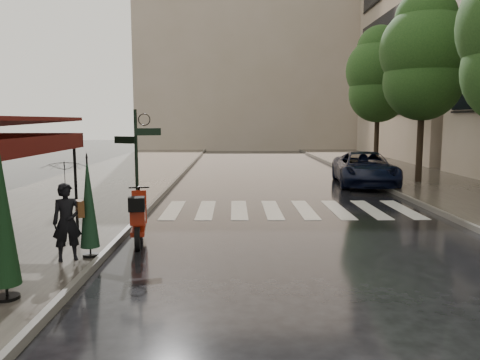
{
  "coord_description": "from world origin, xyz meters",
  "views": [
    {
      "loc": [
        1.23,
        -8.66,
        2.83
      ],
      "look_at": [
        1.38,
        2.54,
        1.4
      ],
      "focal_mm": 35.0,
      "sensor_mm": 36.0,
      "label": 1
    }
  ],
  "objects_px": {
    "pedestrian_with_umbrella": "(65,180)",
    "parked_car": "(365,169)",
    "parasol_back": "(88,203)",
    "scooter": "(138,219)",
    "parasol_front": "(2,212)"
  },
  "relations": [
    {
      "from": "pedestrian_with_umbrella",
      "to": "parked_car",
      "type": "xyz_separation_m",
      "value": [
        9.0,
        11.47,
        -0.97
      ]
    },
    {
      "from": "pedestrian_with_umbrella",
      "to": "parasol_back",
      "type": "bearing_deg",
      "value": 7.85
    },
    {
      "from": "parked_car",
      "to": "parasol_back",
      "type": "distance_m",
      "value": 14.18
    },
    {
      "from": "scooter",
      "to": "parked_car",
      "type": "height_order",
      "value": "parked_car"
    },
    {
      "from": "parked_car",
      "to": "parasol_front",
      "type": "relative_size",
      "value": 2.09
    },
    {
      "from": "pedestrian_with_umbrella",
      "to": "parasol_back",
      "type": "height_order",
      "value": "pedestrian_with_umbrella"
    },
    {
      "from": "pedestrian_with_umbrella",
      "to": "parasol_front",
      "type": "distance_m",
      "value": 2.04
    },
    {
      "from": "parked_car",
      "to": "parasol_front",
      "type": "bearing_deg",
      "value": -118.02
    },
    {
      "from": "scooter",
      "to": "parasol_front",
      "type": "xyz_separation_m",
      "value": [
        -1.26,
        -3.69,
        0.89
      ]
    },
    {
      "from": "pedestrian_with_umbrella",
      "to": "parasol_back",
      "type": "xyz_separation_m",
      "value": [
        0.35,
        0.25,
        -0.49
      ]
    },
    {
      "from": "parked_car",
      "to": "parasol_back",
      "type": "bearing_deg",
      "value": -121.21
    },
    {
      "from": "parked_car",
      "to": "pedestrian_with_umbrella",
      "type": "bearing_deg",
      "value": -121.7
    },
    {
      "from": "pedestrian_with_umbrella",
      "to": "parked_car",
      "type": "bearing_deg",
      "value": 24.53
    },
    {
      "from": "scooter",
      "to": "parasol_back",
      "type": "bearing_deg",
      "value": -123.86
    },
    {
      "from": "scooter",
      "to": "parasol_front",
      "type": "bearing_deg",
      "value": -117.6
    }
  ]
}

